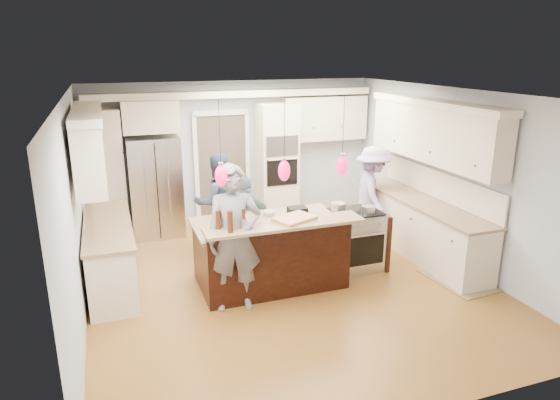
# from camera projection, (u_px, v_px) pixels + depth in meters

# --- Properties ---
(ground_plane) EXTENTS (6.00, 6.00, 0.00)m
(ground_plane) POSITION_uv_depth(u_px,v_px,m) (288.00, 282.00, 7.26)
(ground_plane) COLOR #9E6B2B
(ground_plane) RESTS_ON ground
(room_shell) EXTENTS (5.54, 6.04, 2.72)m
(room_shell) POSITION_uv_depth(u_px,v_px,m) (289.00, 160.00, 6.74)
(room_shell) COLOR #B2BCC6
(room_shell) RESTS_ON ground
(refrigerator) EXTENTS (0.90, 0.70, 1.80)m
(refrigerator) POSITION_uv_depth(u_px,v_px,m) (155.00, 187.00, 8.89)
(refrigerator) COLOR #B7B7BC
(refrigerator) RESTS_ON ground
(oven_column) EXTENTS (0.72, 0.69, 2.30)m
(oven_column) POSITION_uv_depth(u_px,v_px,m) (277.00, 163.00, 9.58)
(oven_column) COLOR beige
(oven_column) RESTS_ON ground
(back_upper_cabinets) EXTENTS (5.30, 0.61, 2.54)m
(back_upper_cabinets) POSITION_uv_depth(u_px,v_px,m) (197.00, 140.00, 9.03)
(back_upper_cabinets) COLOR beige
(back_upper_cabinets) RESTS_ON ground
(right_counter_run) EXTENTS (0.64, 3.10, 2.51)m
(right_counter_run) POSITION_uv_depth(u_px,v_px,m) (424.00, 192.00, 8.01)
(right_counter_run) COLOR beige
(right_counter_run) RESTS_ON ground
(left_cabinets) EXTENTS (0.64, 2.30, 2.51)m
(left_cabinets) POSITION_uv_depth(u_px,v_px,m) (103.00, 215.00, 6.90)
(left_cabinets) COLOR beige
(left_cabinets) RESTS_ON ground
(kitchen_island) EXTENTS (2.10, 1.46, 1.12)m
(kitchen_island) POSITION_uv_depth(u_px,v_px,m) (270.00, 252.00, 7.11)
(kitchen_island) COLOR black
(kitchen_island) RESTS_ON ground
(island_range) EXTENTS (0.82, 0.71, 0.92)m
(island_range) POSITION_uv_depth(u_px,v_px,m) (356.00, 240.00, 7.63)
(island_range) COLOR #B7B7BC
(island_range) RESTS_ON ground
(pendant_lights) EXTENTS (1.75, 0.15, 1.03)m
(pendant_lights) POSITION_uv_depth(u_px,v_px,m) (284.00, 170.00, 6.20)
(pendant_lights) COLOR black
(pendant_lights) RESTS_ON ground
(person_bar_end) EXTENTS (0.76, 0.55, 1.92)m
(person_bar_end) POSITION_uv_depth(u_px,v_px,m) (234.00, 239.00, 6.29)
(person_bar_end) COLOR slate
(person_bar_end) RESTS_ON ground
(person_far_left) EXTENTS (0.85, 0.69, 1.64)m
(person_far_left) POSITION_uv_depth(u_px,v_px,m) (218.00, 202.00, 8.26)
(person_far_left) COLOR navy
(person_far_left) RESTS_ON ground
(person_far_right) EXTENTS (0.90, 0.57, 1.43)m
(person_far_right) POSITION_uv_depth(u_px,v_px,m) (246.00, 221.00, 7.70)
(person_far_right) COLOR slate
(person_far_right) RESTS_ON ground
(person_range_side) EXTENTS (0.85, 1.18, 1.65)m
(person_range_side) POSITION_uv_depth(u_px,v_px,m) (372.00, 193.00, 8.78)
(person_range_side) COLOR #9889B9
(person_range_side) RESTS_ON ground
(floor_rug) EXTENTS (0.83, 1.14, 0.01)m
(floor_rug) POSITION_uv_depth(u_px,v_px,m) (459.00, 279.00, 7.33)
(floor_rug) COLOR olive
(floor_rug) RESTS_ON ground
(water_bottle) EXTENTS (0.07, 0.07, 0.27)m
(water_bottle) POSITION_uv_depth(u_px,v_px,m) (227.00, 217.00, 6.16)
(water_bottle) COLOR silver
(water_bottle) RESTS_ON kitchen_island
(beer_bottle_a) EXTENTS (0.07, 0.07, 0.24)m
(beer_bottle_a) POSITION_uv_depth(u_px,v_px,m) (218.00, 220.00, 6.13)
(beer_bottle_a) COLOR #401B0B
(beer_bottle_a) RESTS_ON kitchen_island
(beer_bottle_b) EXTENTS (0.08, 0.08, 0.28)m
(beer_bottle_b) POSITION_uv_depth(u_px,v_px,m) (230.00, 222.00, 6.00)
(beer_bottle_b) COLOR #401B0B
(beer_bottle_b) RESTS_ON kitchen_island
(beer_bottle_c) EXTENTS (0.07, 0.07, 0.24)m
(beer_bottle_c) POSITION_uv_depth(u_px,v_px,m) (243.00, 218.00, 6.19)
(beer_bottle_c) COLOR #401B0B
(beer_bottle_c) RESTS_ON kitchen_island
(drink_can) EXTENTS (0.10, 0.10, 0.14)m
(drink_can) POSITION_uv_depth(u_px,v_px,m) (244.00, 224.00, 6.15)
(drink_can) COLOR #B7B7BC
(drink_can) RESTS_ON kitchen_island
(cutting_board) EXTENTS (0.61, 0.53, 0.04)m
(cutting_board) POSITION_uv_depth(u_px,v_px,m) (295.00, 218.00, 6.49)
(cutting_board) COLOR tan
(cutting_board) RESTS_ON kitchen_island
(pot_large) EXTENTS (0.21, 0.21, 0.13)m
(pot_large) POSITION_uv_depth(u_px,v_px,m) (338.00, 207.00, 7.48)
(pot_large) COLOR #B7B7BC
(pot_large) RESTS_ON island_range
(pot_small) EXTENTS (0.20, 0.20, 0.10)m
(pot_small) POSITION_uv_depth(u_px,v_px,m) (368.00, 209.00, 7.42)
(pot_small) COLOR #B7B7BC
(pot_small) RESTS_ON island_range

